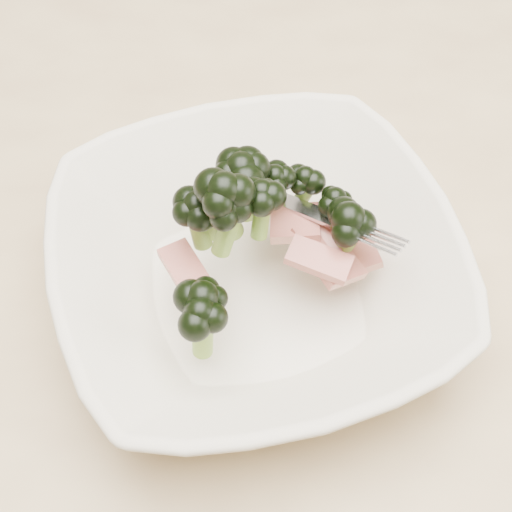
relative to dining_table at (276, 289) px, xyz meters
name	(u,v)px	position (x,y,z in m)	size (l,w,h in m)	color
ground	(267,501)	(0.00, 0.00, -0.65)	(4.00, 4.00, 0.00)	tan
dining_table	(276,289)	(0.00, 0.00, 0.00)	(1.20, 0.80, 0.75)	tan
broccoli_dish	(256,263)	(-0.02, -0.07, 0.14)	(0.35, 0.35, 0.13)	beige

